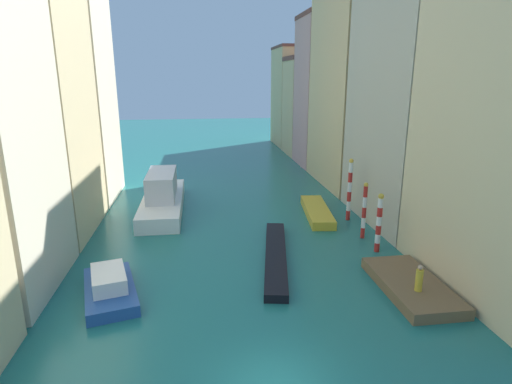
{
  "coord_description": "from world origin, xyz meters",
  "views": [
    {
      "loc": [
        -2.43,
        -12.36,
        10.91
      ],
      "look_at": [
        2.22,
        21.21,
        1.5
      ],
      "focal_mm": 29.22,
      "sensor_mm": 36.0,
      "label": 1
    }
  ],
  "objects": [
    {
      "name": "building_left_2",
      "position": [
        -13.51,
        17.97,
        10.53
      ],
      "size": [
        6.76,
        8.96,
        21.03
      ],
      "color": "beige",
      "rests_on": "ground"
    },
    {
      "name": "building_left_3",
      "position": [
        -13.51,
        26.98,
        10.64
      ],
      "size": [
        6.76,
        8.2,
        21.27
      ],
      "color": "beige",
      "rests_on": "ground"
    },
    {
      "name": "motorboat_0",
      "position": [
        -7.22,
        7.69,
        0.53
      ],
      "size": [
        3.61,
        5.61,
        1.41
      ],
      "color": "#234C93",
      "rests_on": "ground"
    },
    {
      "name": "ground_plane",
      "position": [
        0.0,
        24.5,
        0.0
      ],
      "size": [
        154.0,
        154.0,
        0.0
      ],
      "primitive_type": "plane",
      "color": "#1E6B66"
    },
    {
      "name": "building_right_1",
      "position": [
        13.51,
        17.09,
        10.34
      ],
      "size": [
        6.76,
        11.14,
        20.66
      ],
      "color": "#BCB299",
      "rests_on": "ground"
    },
    {
      "name": "vaporetto_white",
      "position": [
        -5.61,
        22.05,
        1.2
      ],
      "size": [
        3.22,
        11.89,
        3.28
      ],
      "color": "white",
      "rests_on": "ground"
    },
    {
      "name": "building_right_5",
      "position": [
        13.51,
        55.3,
        7.8
      ],
      "size": [
        6.76,
        9.67,
        15.59
      ],
      "color": "#DBB77A",
      "rests_on": "ground"
    },
    {
      "name": "mooring_pole_1",
      "position": [
        8.71,
        13.65,
        2.05
      ],
      "size": [
        0.31,
        0.31,
        4.0
      ],
      "color": "red",
      "rests_on": "ground"
    },
    {
      "name": "building_right_4",
      "position": [
        13.51,
        46.62,
        6.83
      ],
      "size": [
        6.76,
        7.54,
        13.64
      ],
      "color": "#DBB77A",
      "rests_on": "ground"
    },
    {
      "name": "person_on_dock",
      "position": [
        8.18,
        5.11,
        1.22
      ],
      "size": [
        0.36,
        0.36,
        1.39
      ],
      "color": "gold",
      "rests_on": "waterfront_dock"
    },
    {
      "name": "waterfront_dock",
      "position": [
        8.39,
        6.14,
        0.29
      ],
      "size": [
        3.01,
        6.23,
        0.58
      ],
      "color": "brown",
      "rests_on": "ground"
    },
    {
      "name": "gondola_black",
      "position": [
        2.03,
        10.95,
        0.24
      ],
      "size": [
        3.09,
        10.56,
        0.48
      ],
      "color": "black",
      "rests_on": "ground"
    },
    {
      "name": "mooring_pole_0",
      "position": [
        8.73,
        11.25,
        2.0
      ],
      "size": [
        0.37,
        0.37,
        3.9
      ],
      "color": "red",
      "rests_on": "ground"
    },
    {
      "name": "motorboat_1",
      "position": [
        6.89,
        18.82,
        0.34
      ],
      "size": [
        2.63,
        7.34,
        0.67
      ],
      "color": "gold",
      "rests_on": "ground"
    },
    {
      "name": "mooring_pole_2",
      "position": [
        9.02,
        17.45,
        2.51
      ],
      "size": [
        0.35,
        0.35,
        4.91
      ],
      "color": "red",
      "rests_on": "ground"
    },
    {
      "name": "building_right_3",
      "position": [
        13.51,
        38.93,
        9.1
      ],
      "size": [
        6.76,
        7.79,
        18.18
      ],
      "color": "tan",
      "rests_on": "ground"
    },
    {
      "name": "building_right_2",
      "position": [
        13.51,
        28.94,
        11.17
      ],
      "size": [
        6.76,
        12.13,
        22.3
      ],
      "color": "#DBB77A",
      "rests_on": "ground"
    }
  ]
}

